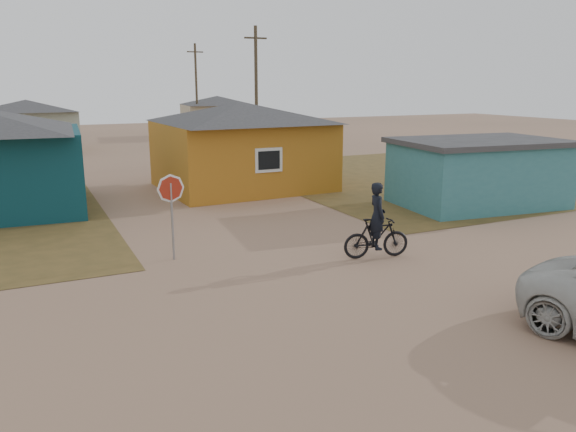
% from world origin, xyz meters
% --- Properties ---
extents(ground, '(120.00, 120.00, 0.00)m').
position_xyz_m(ground, '(0.00, 0.00, 0.00)').
color(ground, '#936E55').
extents(grass_ne, '(20.00, 18.00, 0.00)m').
position_xyz_m(grass_ne, '(14.00, 13.00, 0.01)').
color(grass_ne, brown).
rests_on(grass_ne, ground).
extents(house_yellow, '(7.72, 6.76, 3.90)m').
position_xyz_m(house_yellow, '(2.50, 14.00, 2.00)').
color(house_yellow, '#B36E1B').
rests_on(house_yellow, ground).
extents(shed_turquoise, '(6.71, 4.93, 2.60)m').
position_xyz_m(shed_turquoise, '(9.50, 6.50, 1.31)').
color(shed_turquoise, teal).
rests_on(shed_turquoise, ground).
extents(house_pale_west, '(7.04, 6.15, 3.60)m').
position_xyz_m(house_pale_west, '(-6.00, 34.00, 1.86)').
color(house_pale_west, '#97A089').
rests_on(house_pale_west, ground).
extents(house_beige_east, '(6.95, 6.05, 3.60)m').
position_xyz_m(house_beige_east, '(10.00, 40.00, 1.86)').
color(house_beige_east, tan).
rests_on(house_beige_east, ground).
extents(utility_pole_near, '(1.40, 0.20, 8.00)m').
position_xyz_m(utility_pole_near, '(6.50, 22.00, 4.14)').
color(utility_pole_near, '#483C2B').
rests_on(utility_pole_near, ground).
extents(utility_pole_far, '(1.40, 0.20, 8.00)m').
position_xyz_m(utility_pole_far, '(7.50, 38.00, 4.14)').
color(utility_pole_far, '#483C2B').
rests_on(utility_pole_far, ground).
extents(stop_sign, '(0.76, 0.22, 2.37)m').
position_xyz_m(stop_sign, '(-3.10, 4.63, 1.75)').
color(stop_sign, gray).
rests_on(stop_sign, ground).
extents(cyclist, '(1.94, 0.92, 2.11)m').
position_xyz_m(cyclist, '(2.00, 2.41, 0.77)').
color(cyclist, black).
rests_on(cyclist, ground).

